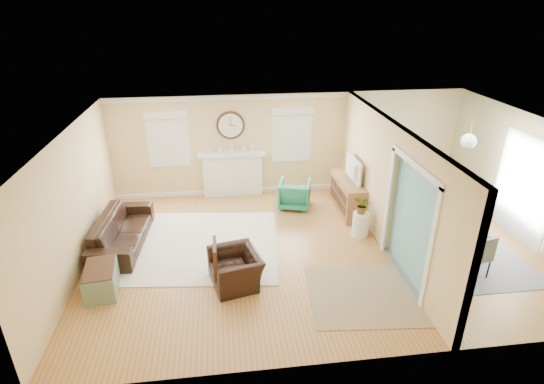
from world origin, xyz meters
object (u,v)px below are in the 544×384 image
object	(u,v)px
credenza	(348,195)
eames_chair	(236,269)
sofa	(122,231)
green_chair	(295,194)
dining_table	(445,234)

from	to	relation	value
credenza	eames_chair	bearing A→B (deg)	-137.65
sofa	eames_chair	size ratio (longest dim) A/B	2.36
green_chair	sofa	bearing A→B (deg)	34.62
eames_chair	green_chair	bearing A→B (deg)	137.72
dining_table	eames_chair	bearing A→B (deg)	90.71
green_chair	credenza	distance (m)	1.30
eames_chair	green_chair	size ratio (longest dim) A/B	1.26
sofa	credenza	xyz separation A→B (m)	(5.12, 0.96, 0.07)
credenza	dining_table	bearing A→B (deg)	-50.65
green_chair	credenza	world-z (taller)	credenza
credenza	sofa	bearing A→B (deg)	-169.39
sofa	eames_chair	xyz separation A→B (m)	(2.28, -1.63, -0.02)
green_chair	eames_chair	bearing A→B (deg)	77.61
dining_table	green_chair	bearing A→B (deg)	42.82
sofa	dining_table	xyz separation A→B (m)	(6.64, -0.90, -0.04)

